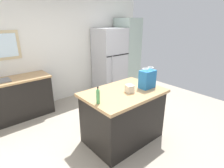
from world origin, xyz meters
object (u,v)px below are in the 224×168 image
object	(u,v)px
kitchen_island	(123,115)
refrigerator	(110,61)
tall_cabinet	(127,54)
small_box	(130,89)
shopping_bag	(147,79)
bottle	(98,96)

from	to	relation	value
kitchen_island	refrigerator	size ratio (longest dim) A/B	0.74
refrigerator	tall_cabinet	distance (m)	0.71
refrigerator	small_box	distance (m)	2.39
shopping_bag	refrigerator	bearing A→B (deg)	67.11
tall_cabinet	bottle	world-z (taller)	tall_cabinet
refrigerator	tall_cabinet	world-z (taller)	tall_cabinet
small_box	kitchen_island	bearing A→B (deg)	121.71
tall_cabinet	small_box	bearing A→B (deg)	-134.05
shopping_bag	bottle	xyz separation A→B (m)	(-1.03, 0.05, -0.04)
small_box	shopping_bag	bearing A→B (deg)	-7.52
refrigerator	bottle	size ratio (longest dim) A/B	7.02
tall_cabinet	bottle	distance (m)	3.31
bottle	small_box	bearing A→B (deg)	0.24
tall_cabinet	small_box	world-z (taller)	tall_cabinet
tall_cabinet	shopping_bag	world-z (taller)	tall_cabinet
kitchen_island	tall_cabinet	world-z (taller)	tall_cabinet
kitchen_island	refrigerator	bearing A→B (deg)	55.95
tall_cabinet	small_box	xyz separation A→B (m)	(-1.96, -2.03, -0.06)
kitchen_island	bottle	world-z (taller)	bottle
refrigerator	shopping_bag	xyz separation A→B (m)	(-0.88, -2.08, 0.17)
small_box	bottle	size ratio (longest dim) A/B	0.51
kitchen_island	refrigerator	world-z (taller)	refrigerator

